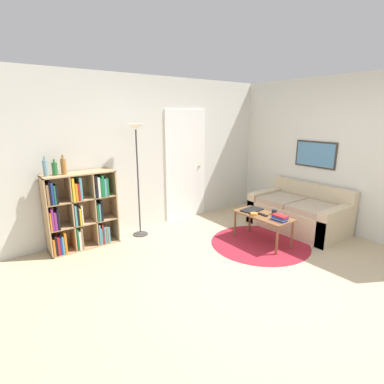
{
  "coord_description": "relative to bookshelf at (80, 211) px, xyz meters",
  "views": [
    {
      "loc": [
        -2.72,
        -2.07,
        1.97
      ],
      "look_at": [
        -0.15,
        1.39,
        0.85
      ],
      "focal_mm": 28.0,
      "sensor_mm": 36.0,
      "label": 1
    }
  ],
  "objects": [
    {
      "name": "ground_plane",
      "position": [
        1.54,
        -2.34,
        -0.57
      ],
      "size": [
        14.0,
        14.0,
        0.0
      ],
      "primitive_type": "plane",
      "color": "tan"
    },
    {
      "name": "cup",
      "position": [
        2.49,
        -1.62,
        -0.07
      ],
      "size": [
        0.08,
        0.08,
        0.08
      ],
      "color": "#28282D",
      "rests_on": "coffee_table"
    },
    {
      "name": "rug",
      "position": [
        2.28,
        -1.55,
        -0.57
      ],
      "size": [
        1.53,
        1.53,
        0.01
      ],
      "color": "maroon",
      "rests_on": "ground_plane"
    },
    {
      "name": "wall_right",
      "position": [
        3.81,
        -1.08,
        0.73
      ],
      "size": [
        0.08,
        5.53,
        2.6
      ],
      "color": "silver",
      "rests_on": "ground_plane"
    },
    {
      "name": "bottle_left",
      "position": [
        -0.39,
        -0.0,
        0.7
      ],
      "size": [
        0.07,
        0.07,
        0.27
      ],
      "color": "#6B93A3",
      "rests_on": "bookshelf"
    },
    {
      "name": "book_stack_on_table",
      "position": [
        2.33,
        -1.84,
        -0.07
      ],
      "size": [
        0.13,
        0.23,
        0.08
      ],
      "color": "navy",
      "rests_on": "coffee_table"
    },
    {
      "name": "laptop",
      "position": [
        2.36,
        -1.27,
        -0.1
      ],
      "size": [
        0.39,
        0.28,
        0.02
      ],
      "color": "black",
      "rests_on": "coffee_table"
    },
    {
      "name": "wall_back",
      "position": [
        1.56,
        0.21,
        0.72
      ],
      "size": [
        7.49,
        0.11,
        2.6
      ],
      "color": "silver",
      "rests_on": "ground_plane"
    },
    {
      "name": "bowl",
      "position": [
        2.21,
        -1.45,
        -0.1
      ],
      "size": [
        0.11,
        0.11,
        0.04
      ],
      "color": "orange",
      "rests_on": "coffee_table"
    },
    {
      "name": "remote",
      "position": [
        2.31,
        -1.54,
        -0.1
      ],
      "size": [
        0.05,
        0.18,
        0.02
      ],
      "color": "black",
      "rests_on": "coffee_table"
    },
    {
      "name": "coffee_table",
      "position": [
        2.34,
        -1.52,
        -0.17
      ],
      "size": [
        0.44,
        0.93,
        0.46
      ],
      "color": "brown",
      "rests_on": "ground_plane"
    },
    {
      "name": "couch",
      "position": [
        3.36,
        -1.51,
        -0.3
      ],
      "size": [
        0.93,
        1.56,
        0.77
      ],
      "color": "#CCB793",
      "rests_on": "ground_plane"
    },
    {
      "name": "bottle_right",
      "position": [
        -0.16,
        -0.01,
        0.7
      ],
      "size": [
        0.07,
        0.07,
        0.27
      ],
      "color": "olive",
      "rests_on": "bookshelf"
    },
    {
      "name": "bookshelf",
      "position": [
        0.0,
        0.0,
        0.0
      ],
      "size": [
        1.01,
        0.34,
        1.15
      ],
      "color": "tan",
      "rests_on": "ground_plane"
    },
    {
      "name": "floor_lamp",
      "position": [
        0.93,
        -0.1,
        0.89
      ],
      "size": [
        0.25,
        0.25,
        1.83
      ],
      "color": "#333333",
      "rests_on": "ground_plane"
    },
    {
      "name": "bottle_middle",
      "position": [
        -0.27,
        -0.0,
        0.67
      ],
      "size": [
        0.07,
        0.07,
        0.22
      ],
      "color": "#236633",
      "rests_on": "bookshelf"
    }
  ]
}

